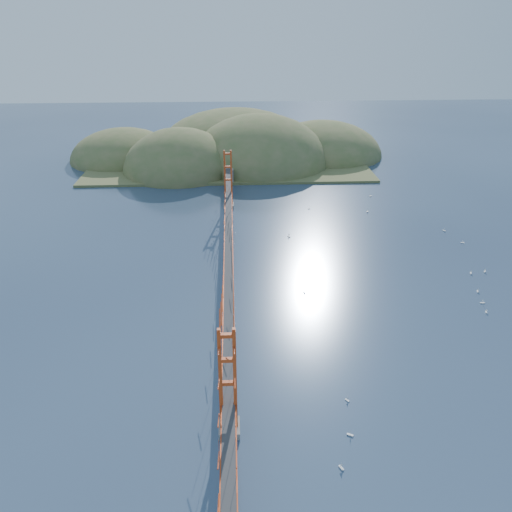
{
  "coord_description": "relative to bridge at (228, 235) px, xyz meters",
  "views": [
    {
      "loc": [
        0.79,
        -65.26,
        36.0
      ],
      "look_at": [
        4.03,
        0.0,
        3.67
      ],
      "focal_mm": 35.0,
      "sensor_mm": 36.0,
      "label": 1
    }
  ],
  "objects": [
    {
      "name": "sailboat_14",
      "position": [
        35.33,
        -5.81,
        -6.87
      ],
      "size": [
        0.52,
        0.54,
        0.61
      ],
      "color": "white",
      "rests_on": "ground"
    },
    {
      "name": "sailboat_9",
      "position": [
        36.75,
        -0.41,
        -6.86
      ],
      "size": [
        0.53,
        0.57,
        0.64
      ],
      "color": "white",
      "rests_on": "ground"
    },
    {
      "name": "far_headlands",
      "position": [
        2.21,
        68.33,
        -7.01
      ],
      "size": [
        84.0,
        58.0,
        25.0
      ],
      "color": "olive",
      "rests_on": "ground"
    },
    {
      "name": "sailboat_8",
      "position": [
        27.43,
        25.77,
        -6.86
      ],
      "size": [
        0.66,
        0.66,
        0.69
      ],
      "color": "white",
      "rests_on": "ground"
    },
    {
      "name": "sailboat_7",
      "position": [
        30.4,
        34.87,
        -6.86
      ],
      "size": [
        0.6,
        0.52,
        0.68
      ],
      "color": "white",
      "rests_on": "ground"
    },
    {
      "name": "bridge",
      "position": [
        0.0,
        0.0,
        0.0
      ],
      "size": [
        2.2,
        94.4,
        12.0
      ],
      "color": "gray",
      "rests_on": "ground"
    },
    {
      "name": "sailboat_12",
      "position": [
        16.11,
        27.98,
        -6.87
      ],
      "size": [
        0.49,
        0.4,
        0.57
      ],
      "color": "white",
      "rests_on": "ground"
    },
    {
      "name": "sailboat_5",
      "position": [
        34.04,
        -11.16,
        -6.87
      ],
      "size": [
        0.5,
        0.54,
        0.6
      ],
      "color": "white",
      "rests_on": "ground"
    },
    {
      "name": "sailboat_4",
      "position": [
        39.08,
        -0.03,
        -6.86
      ],
      "size": [
        0.64,
        0.64,
        0.67
      ],
      "color": "white",
      "rests_on": "ground"
    },
    {
      "name": "sailboat_16",
      "position": [
        10.57,
        14.56,
        -6.85
      ],
      "size": [
        0.69,
        0.69,
        0.73
      ],
      "color": "white",
      "rests_on": "ground"
    },
    {
      "name": "sailboat_2",
      "position": [
        34.58,
        -8.89,
        -6.85
      ],
      "size": [
        0.61,
        0.49,
        0.72
      ],
      "color": "white",
      "rests_on": "ground"
    },
    {
      "name": "ground",
      "position": [
        0.0,
        -0.18,
        -7.01
      ],
      "size": [
        320.0,
        320.0,
        0.0
      ],
      "primitive_type": "plane",
      "color": "#2A3C55",
      "rests_on": "ground"
    },
    {
      "name": "sailboat_11",
      "position": [
        38.97,
        15.71,
        -6.85
      ],
      "size": [
        0.67,
        0.67,
        0.73
      ],
      "color": "white",
      "rests_on": "ground"
    },
    {
      "name": "sailboat_6",
      "position": [
        12.09,
        -26.72,
        -6.87
      ],
      "size": [
        0.56,
        0.56,
        0.59
      ],
      "color": "white",
      "rests_on": "ground"
    },
    {
      "name": "sailboat_17",
      "position": [
        40.1,
        10.47,
        -6.85
      ],
      "size": [
        0.61,
        0.5,
        0.71
      ],
      "color": "white",
      "rests_on": "ground"
    },
    {
      "name": "sailboat_10",
      "position": [
        9.76,
        -35.03,
        -6.86
      ],
      "size": [
        0.62,
        0.62,
        0.69
      ],
      "color": "white",
      "rests_on": "ground"
    },
    {
      "name": "sailboat_0",
      "position": [
        10.63,
        -4.93,
        -6.87
      ],
      "size": [
        0.48,
        0.54,
        0.61
      ],
      "color": "white",
      "rests_on": "ground"
    },
    {
      "name": "sailboat_extra_1",
      "position": [
        11.37,
        -31.34,
        -6.85
      ],
      "size": [
        0.66,
        0.66,
        0.73
      ],
      "color": "white",
      "rests_on": "ground"
    }
  ]
}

